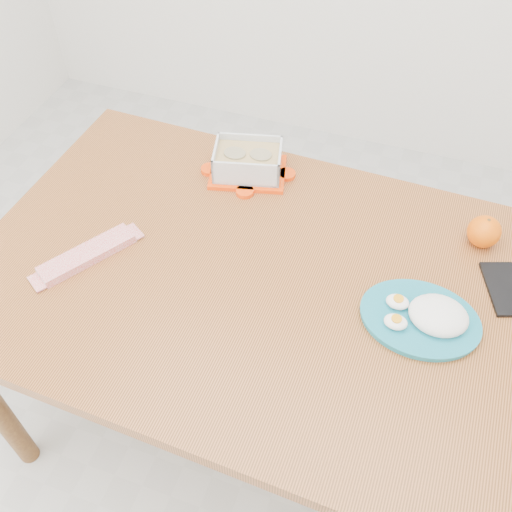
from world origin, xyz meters
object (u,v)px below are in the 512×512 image
(dining_table, at_px, (256,293))
(rice_plate, at_px, (426,316))
(orange_fruit, at_px, (484,232))
(smartphone, at_px, (505,289))
(food_container, at_px, (248,162))

(dining_table, bearing_deg, rice_plate, 0.28)
(dining_table, bearing_deg, orange_fruit, 31.03)
(dining_table, relative_size, smartphone, 8.92)
(rice_plate, distance_m, smartphone, 0.23)
(food_container, bearing_deg, smartphone, -29.02)
(food_container, distance_m, orange_fruit, 0.64)
(smartphone, bearing_deg, rice_plate, -156.34)
(dining_table, height_order, food_container, food_container)
(dining_table, xyz_separation_m, rice_plate, (0.40, -0.01, 0.11))
(dining_table, height_order, smartphone, smartphone)
(orange_fruit, height_order, smartphone, orange_fruit)
(dining_table, bearing_deg, food_container, 114.81)
(orange_fruit, bearing_deg, food_container, 175.08)
(dining_table, relative_size, food_container, 5.84)
(smartphone, bearing_deg, dining_table, 174.54)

